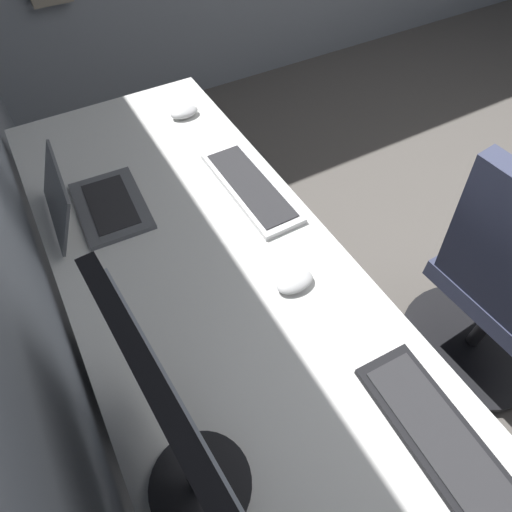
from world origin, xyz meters
The scene contains 9 objects.
desk centered at (0.23, 1.60, 0.67)m, with size 2.20×0.73×0.73m.
drawer_pedestal centered at (0.27, 1.63, 0.35)m, with size 0.40×0.51×0.69m.
monitor_primary centered at (-0.07, 1.84, 0.98)m, with size 0.53×0.20×0.44m.
laptop_leftmost centered at (0.76, 1.81, 0.77)m, with size 0.30×0.28×0.19m.
keyboard_main centered at (-0.24, 1.38, 0.74)m, with size 0.42×0.15×0.02m.
keyboard_spare centered at (0.62, 1.35, 0.74)m, with size 0.42×0.15×0.02m.
mouse_main centered at (1.08, 1.37, 0.75)m, with size 0.06×0.10×0.03m, color silver.
mouse_spare centered at (0.24, 1.43, 0.75)m, with size 0.06×0.10×0.03m, color silver.
office_chair centered at (0.02, 0.73, 0.46)m, with size 0.56×0.56×0.97m.
Camera 1 is at (-0.28, 1.84, 1.68)m, focal length 30.88 mm.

